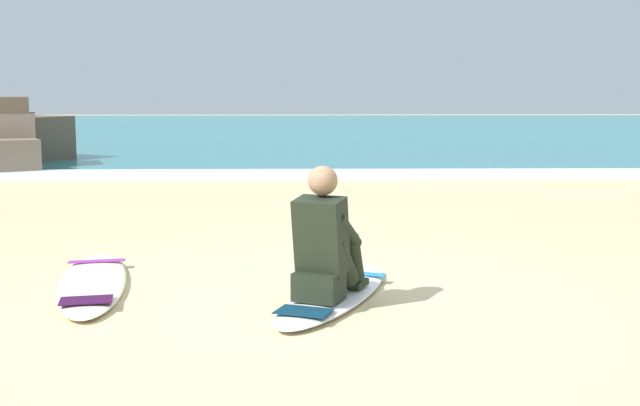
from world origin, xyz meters
TOP-DOWN VIEW (x-y plane):
  - ground_plane at (0.00, 0.00)m, footprint 80.00×80.00m
  - sea at (0.00, 22.05)m, footprint 80.00×28.00m
  - breaking_foam at (0.00, 8.35)m, footprint 80.00×0.90m
  - surfboard_main at (0.16, 0.22)m, footprint 1.20×2.06m
  - surfer_seated at (0.09, 0.02)m, footprint 0.59×0.77m
  - surfboard_spare_near at (-1.74, 0.64)m, footprint 0.92×2.28m
  - rock_outcrop_distant at (-5.58, 9.94)m, footprint 2.11×3.58m

SIDE VIEW (x-z plane):
  - ground_plane at x=0.00m, z-range 0.00..0.00m
  - surfboard_spare_near at x=-1.74m, z-range 0.00..0.07m
  - surfboard_main at x=0.16m, z-range 0.00..0.07m
  - sea at x=0.00m, z-range 0.00..0.10m
  - breaking_foam at x=0.00m, z-range 0.00..0.11m
  - surfer_seated at x=0.09m, z-range -0.04..0.91m
  - rock_outcrop_distant at x=-5.58m, z-range -0.16..1.22m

